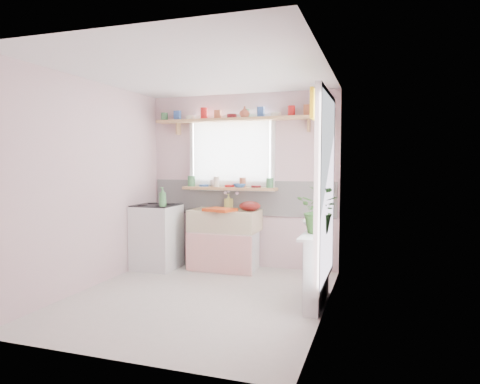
% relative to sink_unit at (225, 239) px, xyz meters
% --- Properties ---
extents(room, '(3.20, 3.20, 3.20)m').
position_rel_sink_unit_xyz_m(room, '(0.81, -0.43, 0.94)').
color(room, silver).
rests_on(room, ground).
extents(sink_unit, '(0.95, 0.65, 1.11)m').
position_rel_sink_unit_xyz_m(sink_unit, '(0.00, 0.00, 0.00)').
color(sink_unit, white).
rests_on(sink_unit, ground).
extents(cooker, '(0.58, 0.58, 0.93)m').
position_rel_sink_unit_xyz_m(cooker, '(-0.95, -0.24, 0.03)').
color(cooker, white).
rests_on(cooker, ground).
extents(radiator_ledge, '(0.22, 0.95, 0.78)m').
position_rel_sink_unit_xyz_m(radiator_ledge, '(1.45, -1.09, -0.03)').
color(radiator_ledge, white).
rests_on(radiator_ledge, ground).
extents(windowsill, '(1.40, 0.22, 0.04)m').
position_rel_sink_unit_xyz_m(windowsill, '(-0.00, 0.19, 0.71)').
color(windowsill, tan).
rests_on(windowsill, room).
extents(pine_shelf, '(2.52, 0.24, 0.04)m').
position_rel_sink_unit_xyz_m(pine_shelf, '(0.15, 0.18, 1.69)').
color(pine_shelf, tan).
rests_on(pine_shelf, room).
extents(shelf_crockery, '(2.47, 0.11, 0.12)m').
position_rel_sink_unit_xyz_m(shelf_crockery, '(0.11, 0.18, 1.76)').
color(shelf_crockery, '#3F7F4C').
rests_on(shelf_crockery, pine_shelf).
extents(sill_crockery, '(1.35, 0.11, 0.12)m').
position_rel_sink_unit_xyz_m(sill_crockery, '(-0.02, 0.19, 0.78)').
color(sill_crockery, '#3F7F4C').
rests_on(sill_crockery, windowsill).
extents(dish_tray, '(0.47, 0.40, 0.04)m').
position_rel_sink_unit_xyz_m(dish_tray, '(-0.00, -0.19, 0.44)').
color(dish_tray, '#CF4112').
rests_on(dish_tray, sink_unit).
extents(colander, '(0.37, 0.37, 0.13)m').
position_rel_sink_unit_xyz_m(colander, '(0.37, -0.03, 0.49)').
color(colander, '#601310').
rests_on(colander, sink_unit).
extents(jade_plant, '(0.54, 0.49, 0.50)m').
position_rel_sink_unit_xyz_m(jade_plant, '(1.48, -1.15, 0.59)').
color(jade_plant, '#305C25').
rests_on(jade_plant, radiator_ledge).
extents(fruit_bowl, '(0.31, 0.31, 0.07)m').
position_rel_sink_unit_xyz_m(fruit_bowl, '(1.36, -0.69, 0.38)').
color(fruit_bowl, silver).
rests_on(fruit_bowl, radiator_ledge).
extents(herb_pot, '(0.13, 0.11, 0.22)m').
position_rel_sink_unit_xyz_m(herb_pot, '(1.36, -1.03, 0.45)').
color(herb_pot, '#2A6729').
rests_on(herb_pot, radiator_ledge).
extents(soap_bottle_sink, '(0.12, 0.12, 0.21)m').
position_rel_sink_unit_xyz_m(soap_bottle_sink, '(-0.02, 0.21, 0.52)').
color(soap_bottle_sink, '#DBD361').
rests_on(soap_bottle_sink, sink_unit).
extents(sill_cup, '(0.15, 0.15, 0.10)m').
position_rel_sink_unit_xyz_m(sill_cup, '(-0.26, 0.25, 0.78)').
color(sill_cup, silver).
rests_on(sill_cup, windowsill).
extents(sill_bowl, '(0.20, 0.20, 0.05)m').
position_rel_sink_unit_xyz_m(sill_bowl, '(0.17, 0.13, 0.76)').
color(sill_bowl, '#3568AE').
rests_on(sill_bowl, windowsill).
extents(shelf_vase, '(0.18, 0.18, 0.15)m').
position_rel_sink_unit_xyz_m(shelf_vase, '(0.25, 0.12, 1.78)').
color(shelf_vase, '#A14931').
rests_on(shelf_vase, pine_shelf).
extents(cooker_bottle, '(0.13, 0.13, 0.27)m').
position_rel_sink_unit_xyz_m(cooker_bottle, '(-0.73, -0.46, 0.62)').
color(cooker_bottle, '#478E4D').
rests_on(cooker_bottle, cooker).
extents(fruit, '(0.20, 0.14, 0.10)m').
position_rel_sink_unit_xyz_m(fruit, '(1.37, -0.69, 0.44)').
color(fruit, orange).
rests_on(fruit, fruit_bowl).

